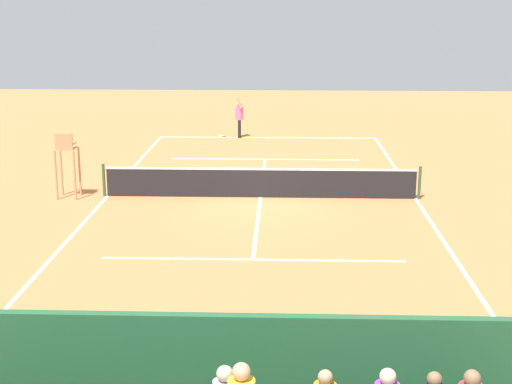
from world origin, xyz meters
name	(u,v)px	position (x,y,z in m)	size (l,w,h in m)	color
ground_plane	(260,197)	(0.00, 0.00, 0.00)	(60.00, 60.00, 0.00)	#D17542
court_line_markings	(261,197)	(0.00, -0.04, 0.00)	(10.10, 22.20, 0.01)	white
tennis_net	(260,182)	(0.00, 0.00, 0.50)	(10.30, 0.10, 1.07)	black
backdrop_wall	(230,381)	(0.00, 14.00, 1.00)	(18.00, 0.16, 2.00)	#235633
umpire_chair	(67,158)	(6.20, 0.27, 1.31)	(0.67, 0.67, 2.14)	#A88456
tennis_player	(239,116)	(1.32, -10.98, 1.02)	(0.37, 0.53, 1.93)	black
tennis_racket	(221,136)	(2.19, -11.32, 0.01)	(0.48, 0.54, 0.03)	black
tennis_ball_near	(204,147)	(2.72, -8.35, 0.03)	(0.07, 0.07, 0.07)	#CCDB33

